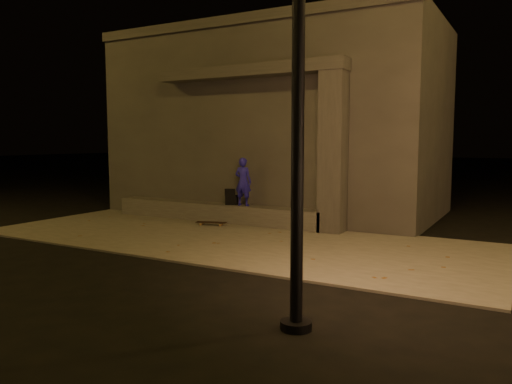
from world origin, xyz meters
The scene contains 9 objects.
ground centered at (0.00, 0.00, 0.00)m, with size 120.00×120.00×0.00m, color black.
sidewalk centered at (0.00, 2.00, 0.02)m, with size 11.00×4.40×0.04m, color #646058.
building centered at (-1.00, 6.49, 2.61)m, with size 9.00×5.10×5.22m.
ledge centered at (-1.50, 3.75, 0.27)m, with size 6.00×0.55×0.45m, color #4A4843.
column centered at (1.70, 3.75, 1.84)m, with size 0.55×0.55×3.60m, color #3C3A36.
canopy centered at (-0.50, 3.80, 3.78)m, with size 5.00×0.70×0.28m, color #3C3A36.
skateboarder centered at (-0.66, 3.75, 1.09)m, with size 0.44×0.29×1.20m, color #231DBE.
backpack centered at (-1.00, 3.75, 0.63)m, with size 0.34×0.28×0.41m.
skateboard centered at (-1.18, 3.10, 0.11)m, with size 0.78×0.39×0.08m.
Camera 1 is at (5.67, -6.88, 2.11)m, focal length 35.00 mm.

